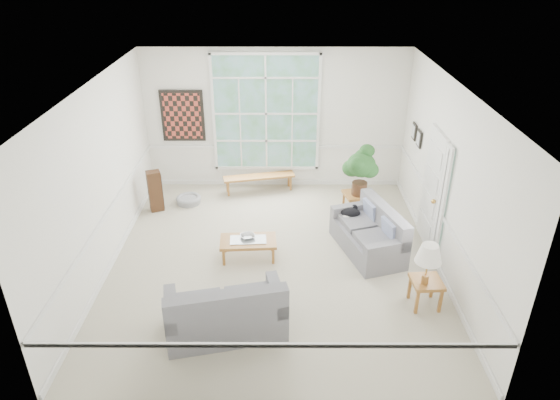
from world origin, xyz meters
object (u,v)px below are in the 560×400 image
at_px(loveseat_right, 368,231).
at_px(coffee_table, 248,249).
at_px(side_table, 425,293).
at_px(loveseat_front, 225,305).
at_px(end_table, 356,204).

xyz_separation_m(loveseat_right, coffee_table, (-2.06, -0.22, -0.24)).
bearing_deg(loveseat_right, coffee_table, 168.47).
bearing_deg(side_table, loveseat_right, 113.30).
bearing_deg(loveseat_front, coffee_table, 71.07).
relative_size(loveseat_front, side_table, 3.60).
distance_m(loveseat_right, coffee_table, 2.09).
bearing_deg(loveseat_right, loveseat_front, -155.89).
distance_m(coffee_table, side_table, 2.97).
height_order(end_table, side_table, end_table).
height_order(coffee_table, side_table, side_table).
distance_m(loveseat_right, end_table, 1.33).
bearing_deg(coffee_table, side_table, -28.38).
bearing_deg(coffee_table, loveseat_front, -100.07).
height_order(loveseat_front, coffee_table, loveseat_front).
bearing_deg(loveseat_front, loveseat_right, 29.34).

